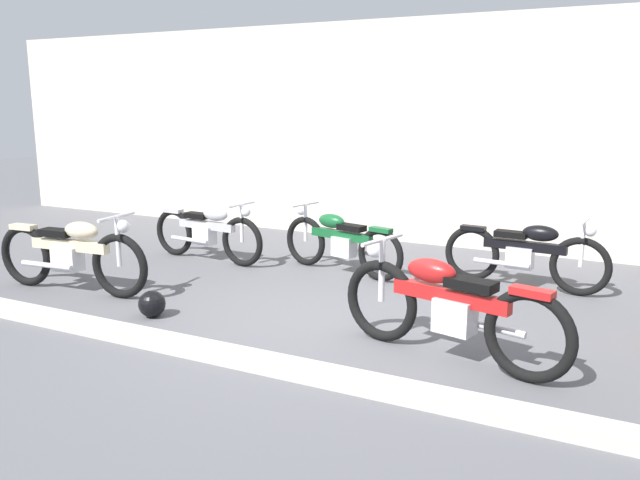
{
  "coord_description": "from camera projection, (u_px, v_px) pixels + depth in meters",
  "views": [
    {
      "loc": [
        2.83,
        -5.7,
        2.21
      ],
      "look_at": [
        -0.72,
        1.26,
        0.55
      ],
      "focal_mm": 36.39,
      "sensor_mm": 36.0,
      "label": 1
    }
  ],
  "objects": [
    {
      "name": "motorcycle_cream",
      "position": [
        72.0,
        253.0,
        7.63
      ],
      "size": [
        2.17,
        0.61,
        0.97
      ],
      "rotation": [
        0.0,
        0.0,
        0.09
      ],
      "color": "black",
      "rests_on": "ground_plane"
    },
    {
      "name": "motorcycle_black",
      "position": [
        526.0,
        253.0,
        7.8
      ],
      "size": [
        1.99,
        0.56,
        0.89
      ],
      "rotation": [
        0.0,
        0.0,
        -0.08
      ],
      "color": "black",
      "rests_on": "ground_plane"
    },
    {
      "name": "motorcycle_silver",
      "position": [
        208.0,
        231.0,
        9.16
      ],
      "size": [
        1.96,
        0.55,
        0.88
      ],
      "rotation": [
        0.0,
        0.0,
        -0.09
      ],
      "color": "black",
      "rests_on": "ground_plane"
    },
    {
      "name": "building_wall",
      "position": [
        448.0,
        134.0,
        9.98
      ],
      "size": [
        18.0,
        0.3,
        3.48
      ],
      "primitive_type": "cube",
      "color": "beige",
      "rests_on": "ground_plane"
    },
    {
      "name": "curb_strip",
      "position": [
        256.0,
        361.0,
        5.5
      ],
      "size": [
        18.0,
        0.24,
        0.12
      ],
      "primitive_type": "cube",
      "color": "#B7B2A8",
      "rests_on": "ground_plane"
    },
    {
      "name": "motorcycle_red",
      "position": [
        448.0,
        307.0,
        5.61
      ],
      "size": [
        2.18,
        0.78,
        0.99
      ],
      "rotation": [
        0.0,
        0.0,
        2.91
      ],
      "color": "black",
      "rests_on": "ground_plane"
    },
    {
      "name": "ground_plane",
      "position": [
        326.0,
        321.0,
        6.68
      ],
      "size": [
        40.0,
        40.0,
        0.0
      ],
      "primitive_type": "plane",
      "color": "#56565B"
    },
    {
      "name": "helmet",
      "position": [
        152.0,
        304.0,
        6.79
      ],
      "size": [
        0.28,
        0.28,
        0.28
      ],
      "primitive_type": "sphere",
      "color": "black",
      "rests_on": "ground_plane"
    },
    {
      "name": "motorcycle_green",
      "position": [
        340.0,
        241.0,
        8.52
      ],
      "size": [
        1.91,
        0.68,
        0.87
      ],
      "rotation": [
        0.0,
        0.0,
        2.91
      ],
      "color": "black",
      "rests_on": "ground_plane"
    }
  ]
}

